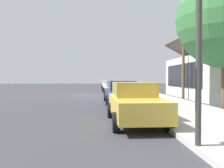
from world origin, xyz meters
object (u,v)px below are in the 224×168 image
object	(u,v)px
fire_hydrant_red	(130,91)
traffic_light_main	(154,3)
car_navy	(122,94)
car_mustard	(135,102)
car_coral	(108,84)
utility_pole_wooden	(183,52)
car_seafoam	(114,87)
car_silver	(116,90)
car_skyblue	(109,85)
car_ivory	(111,86)

from	to	relation	value
fire_hydrant_red	traffic_light_main	bearing A→B (deg)	-5.23
car_navy	car_mustard	bearing A→B (deg)	-0.59
car_coral	utility_pole_wooden	world-z (taller)	utility_pole_wooden
traffic_light_main	fire_hydrant_red	xyz separation A→B (m)	(-18.14, 1.66, -2.99)
car_seafoam	utility_pole_wooden	bearing A→B (deg)	41.22
car_navy	traffic_light_main	bearing A→B (deg)	-1.21
car_silver	fire_hydrant_red	size ratio (longest dim) A/B	6.63
car_navy	utility_pole_wooden	size ratio (longest dim) A/B	0.58
fire_hydrant_red	car_coral	bearing A→B (deg)	-175.19
car_mustard	traffic_light_main	distance (m)	4.70
car_navy	fire_hydrant_red	world-z (taller)	car_navy
car_seafoam	traffic_light_main	world-z (taller)	traffic_light_main
car_seafoam	utility_pole_wooden	size ratio (longest dim) A/B	0.62
car_navy	traffic_light_main	xyz separation A→B (m)	(9.05, -0.10, 2.68)
car_silver	car_seafoam	bearing A→B (deg)	179.80
traffic_light_main	car_seafoam	bearing A→B (deg)	179.35
utility_pole_wooden	fire_hydrant_red	size ratio (longest dim) A/B	10.56
car_skyblue	fire_hydrant_red	bearing A→B (deg)	5.77
car_coral	car_seafoam	distance (m)	16.11
car_seafoam	fire_hydrant_red	xyz separation A→B (m)	(2.09, 1.43, -0.32)
car_coral	car_skyblue	size ratio (longest dim) A/B	0.97
car_ivory	car_silver	xyz separation A→B (m)	(10.65, -0.06, -0.00)
car_coral	car_navy	distance (m)	27.28
car_mustard	car_navy	bearing A→B (deg)	178.86
car_coral	car_ivory	bearing A→B (deg)	-3.31
car_seafoam	car_navy	world-z (taller)	same
car_navy	car_seafoam	bearing A→B (deg)	178.79
utility_pole_wooden	fire_hydrant_red	bearing A→B (deg)	-132.99
traffic_light_main	car_navy	bearing A→B (deg)	179.35
car_skyblue	car_seafoam	size ratio (longest dim) A/B	0.98
utility_pole_wooden	fire_hydrant_red	xyz separation A→B (m)	(-3.73, -4.00, -3.43)
traffic_light_main	fire_hydrant_red	size ratio (longest dim) A/B	7.32
car_skyblue	car_mustard	bearing A→B (deg)	-1.19
car_ivory	car_mustard	bearing A→B (deg)	-2.03
car_silver	car_mustard	world-z (taller)	same
car_ivory	traffic_light_main	xyz separation A→B (m)	(25.60, -0.13, 2.68)
car_silver	car_navy	distance (m)	5.89
traffic_light_main	car_mustard	bearing A→B (deg)	178.51
car_mustard	utility_pole_wooden	distance (m)	12.31
fire_hydrant_red	car_navy	bearing A→B (deg)	-9.73
car_silver	car_skyblue	bearing A→B (deg)	-178.55
car_seafoam	car_silver	distance (m)	5.28
car_skyblue	car_seafoam	bearing A→B (deg)	-0.50
car_navy	car_ivory	bearing A→B (deg)	179.34
car_ivory	car_silver	bearing A→B (deg)	-2.29
car_seafoam	fire_hydrant_red	size ratio (longest dim) A/B	6.56
car_navy	fire_hydrant_red	size ratio (longest dim) A/B	6.11
car_skyblue	car_coral	bearing A→B (deg)	178.47
utility_pole_wooden	car_silver	bearing A→B (deg)	-95.48
car_seafoam	car_navy	bearing A→B (deg)	-2.47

